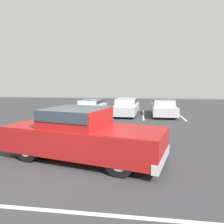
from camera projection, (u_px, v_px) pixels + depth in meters
ground_plane at (69, 169)px, 6.62m from camera, size 60.00×60.00×0.00m
stall_stripe_a at (75, 113)px, 18.60m from camera, size 0.12×5.46×0.01m
stall_stripe_b at (108, 114)px, 18.21m from camera, size 0.12×5.46×0.01m
stall_stripe_c at (143, 115)px, 17.81m from camera, size 0.12×5.46×0.01m
stall_stripe_d at (180, 115)px, 17.41m from camera, size 0.12×5.46×0.01m
aisle_stripe_foreground at (45, 210)px, 4.50m from camera, size 9.45×0.12×0.01m
pickup_truck at (84, 134)px, 7.40m from camera, size 5.78×3.32×1.75m
parked_sedan_a at (91, 106)px, 18.25m from camera, size 1.97×4.79×1.18m
parked_sedan_b at (126, 106)px, 17.75m from camera, size 2.01×4.86×1.32m
parked_sedan_c at (163, 107)px, 17.32m from camera, size 1.80×4.55×1.29m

